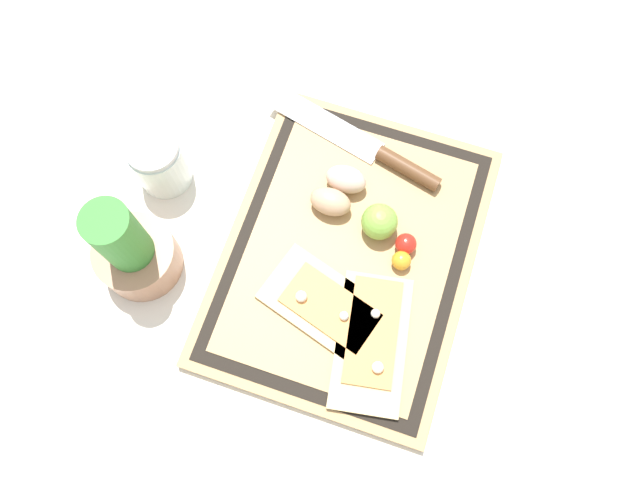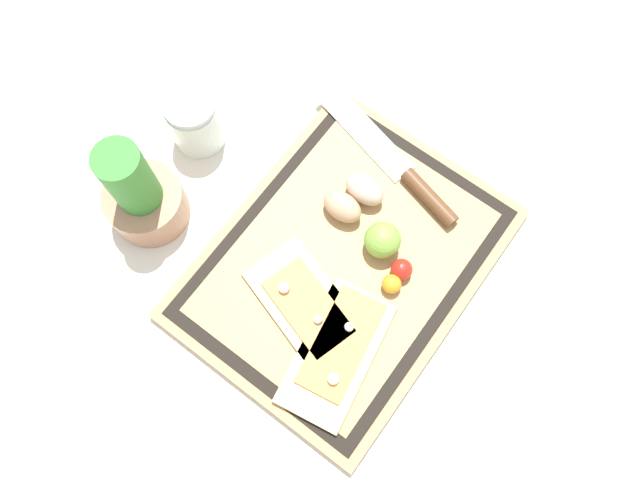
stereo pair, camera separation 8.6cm
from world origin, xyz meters
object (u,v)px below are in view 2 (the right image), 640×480
(cherry_tomato_red, at_px, (402,269))
(lime, at_px, (382,240))
(pizza_slice_near, at_px, (337,351))
(egg_pink, at_px, (365,190))
(sauce_jar, at_px, (196,123))
(herb_pot, at_px, (141,196))
(knife, at_px, (408,176))
(egg_brown, at_px, (342,207))
(cherry_tomato_yellow, at_px, (392,284))
(pizza_slice_far, at_px, (305,303))

(cherry_tomato_red, bearing_deg, lime, 70.27)
(pizza_slice_near, bearing_deg, cherry_tomato_red, -2.15)
(pizza_slice_near, xyz_separation_m, lime, (0.16, 0.04, 0.02))
(lime, bearing_deg, egg_pink, 52.55)
(sauce_jar, bearing_deg, pizza_slice_near, -111.60)
(herb_pot, bearing_deg, knife, -46.44)
(pizza_slice_near, distance_m, egg_brown, 0.20)
(pizza_slice_near, xyz_separation_m, sauce_jar, (0.14, 0.36, 0.02))
(cherry_tomato_red, distance_m, cherry_tomato_yellow, 0.02)
(cherry_tomato_yellow, height_order, herb_pot, herb_pot)
(pizza_slice_near, height_order, lime, lime)
(herb_pot, bearing_deg, lime, -63.35)
(pizza_slice_near, height_order, egg_brown, egg_brown)
(pizza_slice_near, height_order, egg_pink, egg_pink)
(egg_pink, bearing_deg, knife, -31.19)
(herb_pot, xyz_separation_m, sauce_jar, (0.14, 0.02, -0.02))
(egg_brown, xyz_separation_m, cherry_tomato_red, (-0.02, -0.12, -0.00))
(pizza_slice_far, xyz_separation_m, lime, (0.13, -0.04, 0.02))
(lime, xyz_separation_m, cherry_tomato_yellow, (-0.04, -0.04, -0.01))
(knife, bearing_deg, pizza_slice_far, 178.09)
(pizza_slice_far, distance_m, sauce_jar, 0.31)
(pizza_slice_far, height_order, herb_pot, herb_pot)
(egg_brown, bearing_deg, pizza_slice_near, -145.78)
(pizza_slice_near, bearing_deg, egg_pink, 26.48)
(egg_pink, distance_m, herb_pot, 0.31)
(pizza_slice_far, relative_size, egg_pink, 3.12)
(cherry_tomato_yellow, height_order, sauce_jar, sauce_jar)
(egg_pink, bearing_deg, lime, -127.45)
(egg_brown, height_order, egg_pink, same)
(herb_pot, bearing_deg, pizza_slice_far, -85.61)
(egg_pink, height_order, cherry_tomato_red, egg_pink)
(pizza_slice_near, relative_size, cherry_tomato_yellow, 7.41)
(cherry_tomato_red, bearing_deg, pizza_slice_near, 177.85)
(egg_pink, relative_size, lime, 1.16)
(egg_pink, relative_size, cherry_tomato_yellow, 2.20)
(knife, distance_m, egg_brown, 0.11)
(egg_pink, xyz_separation_m, cherry_tomato_yellow, (-0.09, -0.11, -0.01))
(pizza_slice_far, bearing_deg, sauce_jar, 67.85)
(knife, bearing_deg, cherry_tomato_yellow, -154.00)
(pizza_slice_far, relative_size, lime, 3.63)
(pizza_slice_far, distance_m, knife, 0.24)
(egg_pink, bearing_deg, pizza_slice_near, -153.52)
(pizza_slice_near, xyz_separation_m, cherry_tomato_red, (0.14, -0.01, 0.01))
(egg_pink, relative_size, sauce_jar, 0.61)
(egg_brown, xyz_separation_m, lime, (-0.01, -0.07, 0.01))
(pizza_slice_near, xyz_separation_m, egg_pink, (0.21, 0.10, 0.01))
(knife, height_order, cherry_tomato_red, cherry_tomato_red)
(egg_pink, bearing_deg, cherry_tomato_red, -120.97)
(lime, xyz_separation_m, cherry_tomato_red, (-0.02, -0.04, -0.01))
(pizza_slice_near, height_order, cherry_tomato_yellow, cherry_tomato_yellow)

